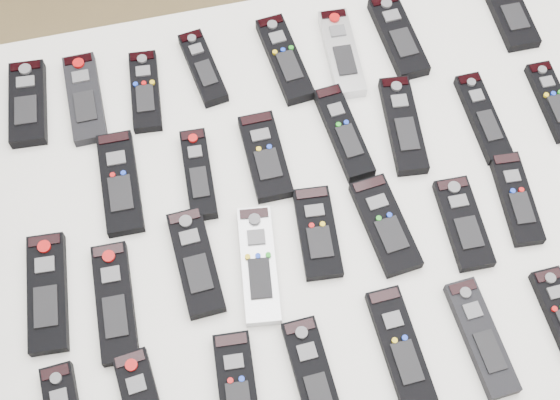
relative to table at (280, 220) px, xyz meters
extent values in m
plane|color=olive|center=(-0.04, 0.00, -0.72)|extent=(4.00, 4.00, 0.00)
cube|color=white|center=(0.00, 0.00, 0.04)|extent=(1.25, 0.88, 0.04)
cylinder|color=beige|center=(-0.56, 0.38, -0.35)|extent=(0.04, 0.04, 0.74)
cylinder|color=beige|center=(0.56, 0.38, -0.35)|extent=(0.04, 0.04, 0.74)
cube|color=black|center=(-0.39, 0.29, 0.07)|extent=(0.07, 0.17, 0.02)
cube|color=black|center=(-0.29, 0.28, 0.07)|extent=(0.06, 0.18, 0.02)
cube|color=black|center=(-0.18, 0.27, 0.07)|extent=(0.06, 0.17, 0.02)
cube|color=black|center=(-0.07, 0.30, 0.07)|extent=(0.07, 0.16, 0.02)
cube|color=black|center=(0.07, 0.28, 0.07)|extent=(0.07, 0.19, 0.02)
cube|color=#B7B7BC|center=(0.18, 0.27, 0.07)|extent=(0.06, 0.19, 0.02)
cube|color=black|center=(0.29, 0.28, 0.07)|extent=(0.07, 0.18, 0.02)
cube|color=black|center=(0.51, 0.30, 0.07)|extent=(0.06, 0.17, 0.02)
cube|color=black|center=(-0.25, 0.10, 0.07)|extent=(0.06, 0.19, 0.02)
cube|color=black|center=(-0.12, 0.08, 0.07)|extent=(0.05, 0.17, 0.02)
cube|color=black|center=(0.00, 0.09, 0.07)|extent=(0.06, 0.16, 0.02)
cube|color=black|center=(0.14, 0.11, 0.07)|extent=(0.06, 0.19, 0.02)
cube|color=black|center=(0.24, 0.10, 0.07)|extent=(0.07, 0.19, 0.02)
cube|color=black|center=(0.38, 0.08, 0.07)|extent=(0.05, 0.18, 0.02)
cube|color=black|center=(0.51, 0.09, 0.07)|extent=(0.04, 0.16, 0.02)
cube|color=black|center=(-0.39, -0.07, 0.07)|extent=(0.07, 0.20, 0.02)
cube|color=black|center=(-0.29, -0.11, 0.07)|extent=(0.06, 0.19, 0.02)
cube|color=black|center=(-0.15, -0.07, 0.07)|extent=(0.07, 0.18, 0.02)
cube|color=#B7B7BC|center=(-0.06, -0.10, 0.07)|extent=(0.08, 0.20, 0.02)
cube|color=black|center=(0.05, -0.07, 0.07)|extent=(0.07, 0.16, 0.02)
cube|color=black|center=(0.16, -0.08, 0.07)|extent=(0.08, 0.18, 0.02)
cube|color=black|center=(0.28, -0.10, 0.07)|extent=(0.06, 0.16, 0.02)
cube|color=black|center=(0.38, -0.08, 0.07)|extent=(0.06, 0.17, 0.02)
cube|color=black|center=(-0.13, -0.28, 0.07)|extent=(0.07, 0.17, 0.02)
cube|color=black|center=(-0.02, -0.30, 0.07)|extent=(0.06, 0.19, 0.02)
cube|color=black|center=(0.12, -0.28, 0.07)|extent=(0.06, 0.19, 0.02)
cube|color=black|center=(0.25, -0.29, 0.07)|extent=(0.06, 0.19, 0.02)
camera|label=1|loc=(-0.13, -0.56, 1.21)|focal=50.00mm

